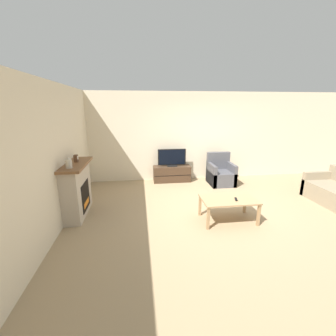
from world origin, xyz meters
TOP-DOWN VIEW (x-y plane):
  - ground_plane at (0.00, 0.00)m, footprint 24.00×24.00m
  - wall_back at (0.00, 2.37)m, footprint 12.00×0.06m
  - wall_left at (-3.42, 0.00)m, footprint 0.06×12.00m
  - fireplace at (-3.22, 0.15)m, footprint 0.45×1.27m
  - mantel_vase_left at (-3.20, -0.23)m, footprint 0.12×0.12m
  - mantel_clock at (-3.20, 0.28)m, footprint 0.08×0.11m
  - tv_stand at (-0.90, 2.09)m, footprint 1.14×0.41m
  - tv at (-0.90, 2.09)m, footprint 0.86×0.18m
  - armchair at (0.52, 1.68)m, footprint 0.70×0.76m
  - coffee_table at (-0.13, -0.53)m, footprint 1.09×0.66m
  - remote at (-0.01, -0.60)m, footprint 0.08×0.16m

SIDE VIEW (x-z plane):
  - ground_plane at x=0.00m, z-range 0.00..0.00m
  - tv_stand at x=-0.90m, z-range 0.00..0.49m
  - armchair at x=0.52m, z-range -0.16..0.76m
  - coffee_table at x=-0.13m, z-range 0.18..0.66m
  - remote at x=-0.01m, z-range 0.48..0.50m
  - fireplace at x=-3.22m, z-range 0.01..1.14m
  - tv at x=-0.90m, z-range 0.47..1.00m
  - mantel_clock at x=-3.20m, z-range 1.13..1.28m
  - mantel_vase_left at x=-3.20m, z-range 1.12..1.33m
  - wall_back at x=0.00m, z-range 0.00..2.70m
  - wall_left at x=-3.42m, z-range 0.00..2.70m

